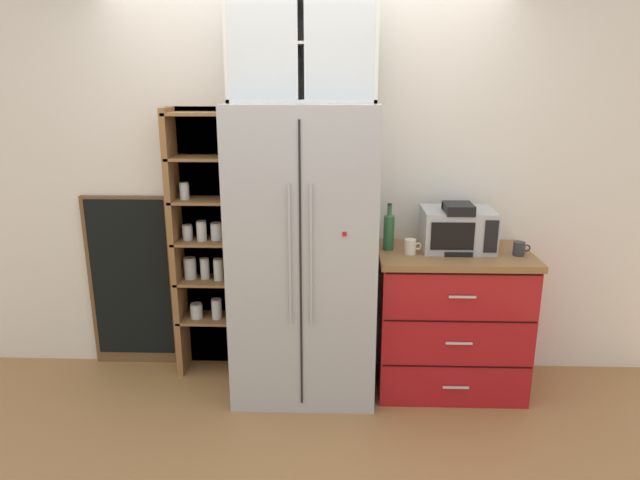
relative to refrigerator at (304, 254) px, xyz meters
The scene contains 13 objects.
ground_plane 0.92m from the refrigerator, 90.00° to the right, with size 10.63×10.63×0.00m, color #9E7042.
wall_back_cream 0.51m from the refrigerator, 90.00° to the left, with size 4.94×0.10×2.55m, color silver.
refrigerator is the anchor object (origin of this frame).
pantry_shelf_column 0.73m from the refrigerator, 159.26° to the left, with size 0.44×0.27×1.81m.
counter_cabinet 1.05m from the refrigerator, ahead, with size 0.96×0.60×0.94m.
microwave 0.98m from the refrigerator, ahead, with size 0.44×0.33×0.26m.
coffee_maker 0.96m from the refrigerator, ahead, with size 0.17×0.20×0.31m.
mug_cream 0.66m from the refrigerator, ahead, with size 0.11×0.07×0.09m.
mug_charcoal 1.32m from the refrigerator, ahead, with size 0.11×0.07×0.09m.
bottle_green 0.56m from the refrigerator, ahead, with size 0.07×0.07×0.30m.
bottle_cobalt 0.96m from the refrigerator, ahead, with size 0.06×0.06×0.28m.
upper_cabinet 1.24m from the refrigerator, 90.00° to the left, with size 0.85×0.32×0.65m.
chalkboard_menu 1.30m from the refrigerator, 166.19° to the left, with size 0.60×0.04×1.22m.
Camera 1 is at (0.21, -3.36, 1.98)m, focal length 31.96 mm.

